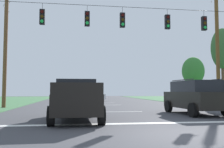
{
  "coord_description": "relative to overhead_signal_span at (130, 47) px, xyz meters",
  "views": [
    {
      "loc": [
        -3.12,
        -7.72,
        1.39
      ],
      "look_at": [
        -0.42,
        11.37,
        2.69
      ],
      "focal_mm": 40.15,
      "sensor_mm": 36.0,
      "label": 1
    }
  ],
  "objects": [
    {
      "name": "lane_dash_0",
      "position": [
        -0.25,
        0.84,
        -4.24
      ],
      "size": [
        2.5,
        0.15,
        0.01
      ],
      "primitive_type": "cube",
      "rotation": [
        0.0,
        0.0,
        1.57
      ],
      "color": "white",
      "rests_on": "ground"
    },
    {
      "name": "ground_plane",
      "position": [
        -0.25,
        -7.96,
        -4.24
      ],
      "size": [
        120.0,
        120.0,
        0.0
      ],
      "primitive_type": "plane",
      "color": "#3D3D42"
    },
    {
      "name": "distant_car_crossing_white",
      "position": [
        -1.73,
        17.34,
        -3.45
      ],
      "size": [
        4.42,
        2.28,
        1.52
      ],
      "color": "silver",
      "rests_on": "ground"
    },
    {
      "name": "stop_bar_stripe",
      "position": [
        -0.25,
        -5.16,
        -4.24
      ],
      "size": [
        15.03,
        0.45,
        0.01
      ],
      "primitive_type": "cube",
      "color": "white",
      "rests_on": "ground"
    },
    {
      "name": "overhead_signal_span",
      "position": [
        0.0,
        0.0,
        0.0
      ],
      "size": [
        17.8,
        0.31,
        7.44
      ],
      "color": "brown",
      "rests_on": "ground"
    },
    {
      "name": "lane_dash_3",
      "position": [
        -0.25,
        23.47,
        -4.24
      ],
      "size": [
        2.5,
        0.15,
        0.01
      ],
      "primitive_type": "cube",
      "rotation": [
        0.0,
        0.0,
        1.57
      ],
      "color": "white",
      "rests_on": "ground"
    },
    {
      "name": "suv_black",
      "position": [
        3.61,
        -1.58,
        -3.18
      ],
      "size": [
        2.35,
        4.87,
        2.05
      ],
      "color": "black",
      "rests_on": "ground"
    },
    {
      "name": "tree_roadside_right",
      "position": [
        12.71,
        17.16,
        -0.09
      ],
      "size": [
        3.06,
        3.06,
        6.11
      ],
      "color": "brown",
      "rests_on": "ground"
    },
    {
      "name": "lane_dash_1",
      "position": [
        -0.25,
        8.73,
        -4.24
      ],
      "size": [
        2.5,
        0.15,
        0.01
      ],
      "primitive_type": "cube",
      "rotation": [
        0.0,
        0.0,
        1.57
      ],
      "color": "white",
      "rests_on": "ground"
    },
    {
      "name": "utility_pole_mid_right",
      "position": [
        9.33,
        5.32,
        0.98
      ],
      "size": [
        0.33,
        1.7,
        10.79
      ],
      "color": "brown",
      "rests_on": "ground"
    },
    {
      "name": "pickup_truck",
      "position": [
        -3.39,
        -3.57,
        -3.27
      ],
      "size": [
        2.35,
        5.43,
        1.95
      ],
      "color": "black",
      "rests_on": "ground"
    },
    {
      "name": "lane_dash_2",
      "position": [
        -0.25,
        13.25,
        -4.24
      ],
      "size": [
        2.5,
        0.15,
        0.01
      ],
      "primitive_type": "cube",
      "rotation": [
        0.0,
        0.0,
        1.57
      ],
      "color": "white",
      "rests_on": "ground"
    },
    {
      "name": "tree_roadside_left",
      "position": [
        12.3,
        9.3,
        1.66
      ],
      "size": [
        2.41,
        2.41,
        8.22
      ],
      "color": "brown",
      "rests_on": "ground"
    },
    {
      "name": "utility_pole_near_left",
      "position": [
        -9.26,
        5.89,
        0.74
      ],
      "size": [
        0.31,
        1.94,
        10.21
      ],
      "color": "brown",
      "rests_on": "ground"
    }
  ]
}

